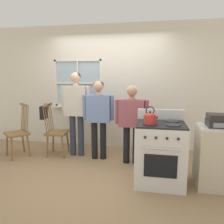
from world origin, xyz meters
name	(u,v)px	position (x,y,z in m)	size (l,w,h in m)	color
ground_plane	(94,171)	(0.00, 0.00, 0.00)	(16.00, 16.00, 0.00)	#937551
wall_back	(111,88)	(0.03, 1.40, 1.34)	(6.40, 0.16, 2.70)	silver
chair_by_window	(56,132)	(-0.95, 0.62, 0.47)	(0.44, 0.46, 1.06)	olive
chair_near_wall	(18,133)	(-1.67, 0.42, 0.47)	(0.58, 0.58, 1.06)	olive
person_elderly_left	(76,106)	(-0.53, 0.68, 1.02)	(0.60, 0.22, 1.67)	#2D3347
person_teen_center	(99,112)	(-0.05, 0.58, 0.92)	(0.60, 0.25, 1.51)	black
person_adult_right	(132,118)	(0.59, 0.47, 0.86)	(0.60, 0.22, 1.43)	black
stove	(160,153)	(1.08, -0.19, 0.47)	(0.72, 0.68, 1.08)	silver
kettle	(150,118)	(0.92, -0.32, 1.02)	(0.21, 0.17, 0.25)	red
potted_plant	(80,103)	(-0.65, 1.31, 0.99)	(0.12, 0.12, 0.27)	#42474C
handbag	(44,112)	(-1.18, 0.60, 0.89)	(0.20, 0.23, 0.31)	black
side_counter	(216,157)	(1.89, -0.16, 0.45)	(0.55, 0.50, 0.90)	beige
stereo	(220,121)	(1.89, -0.18, 0.99)	(0.34, 0.29, 0.18)	#232326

